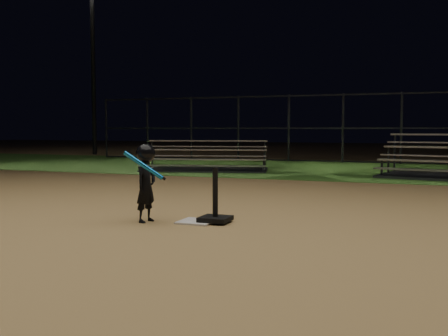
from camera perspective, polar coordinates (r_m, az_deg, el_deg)
ground at (r=6.96m, az=-2.96°, el=-5.93°), size 80.00×80.00×0.00m
grass_strip at (r=16.54m, az=11.22°, el=-0.05°), size 60.00×8.00×0.01m
home_plate at (r=6.95m, az=-2.96°, el=-5.83°), size 0.45×0.45×0.02m
batting_tee at (r=6.89m, az=-0.96°, el=-4.77°), size 0.38×0.38×0.70m
child_batter at (r=6.99m, az=-8.47°, el=-1.35°), size 0.49×0.48×1.04m
bleacher_left at (r=15.42m, az=-2.05°, el=0.38°), size 3.93×2.60×0.88m
backstop_fence at (r=19.46m, az=12.78°, el=4.24°), size 20.08×0.08×2.50m
light_pole_left at (r=26.11m, az=-14.12°, el=12.34°), size 0.90×0.53×8.30m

